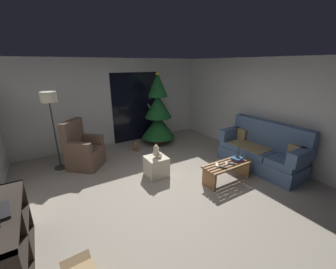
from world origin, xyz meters
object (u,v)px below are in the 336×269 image
object	(u,v)px
remote_black	(223,168)
book_stack	(237,159)
floor_lamp	(50,105)
media_shelf	(4,248)
ottoman	(156,166)
teddy_bear_cream	(157,152)
coffee_table	(227,169)
armchair	(83,151)
christmas_tree	(158,113)
couch	(262,151)
remote_silver	(226,163)
remote_graphite	(232,164)
cell_phone	(238,157)
remote_white	(217,165)
teddy_bear_chestnut_by_tree	(136,147)

from	to	relation	value
remote_black	book_stack	bearing A→B (deg)	157.96
floor_lamp	media_shelf	size ratio (longest dim) A/B	1.27
ottoman	teddy_bear_cream	distance (m)	0.34
coffee_table	armchair	xyz separation A→B (m)	(-2.41, 2.23, 0.14)
christmas_tree	floor_lamp	distance (m)	2.83
couch	floor_lamp	bearing A→B (deg)	149.07
remote_silver	book_stack	size ratio (longest dim) A/B	0.64
remote_graphite	book_stack	bearing A→B (deg)	-25.43
armchair	cell_phone	bearing A→B (deg)	-39.15
cell_phone	armchair	distance (m)	3.51
coffee_table	remote_white	size ratio (longest dim) A/B	7.05
armchair	teddy_bear_cream	xyz separation A→B (m)	(1.26, -1.29, 0.16)
remote_silver	remote_graphite	distance (m)	0.12
floor_lamp	teddy_bear_cream	xyz separation A→B (m)	(1.77, -1.51, -0.95)
couch	armchair	bearing A→B (deg)	148.11
coffee_table	media_shelf	world-z (taller)	media_shelf
couch	ottoman	world-z (taller)	couch
ottoman	cell_phone	bearing A→B (deg)	-32.50
couch	remote_black	world-z (taller)	couch
remote_black	book_stack	distance (m)	0.53
remote_graphite	couch	bearing A→B (deg)	-38.09
remote_black	teddy_bear_cream	size ratio (longest dim) A/B	0.55
couch	remote_black	distance (m)	1.37
floor_lamp	media_shelf	distance (m)	2.98
armchair	teddy_bear_chestnut_by_tree	size ratio (longest dim) A/B	3.96
coffee_table	floor_lamp	distance (m)	4.01
media_shelf	remote_white	bearing A→B (deg)	4.08
remote_silver	couch	bearing A→B (deg)	-131.71
media_shelf	teddy_bear_cream	bearing A→B (deg)	23.84
remote_white	christmas_tree	world-z (taller)	christmas_tree
cell_phone	christmas_tree	size ratio (longest dim) A/B	0.07
remote_silver	armchair	size ratio (longest dim) A/B	0.14
remote_white	armchair	xyz separation A→B (m)	(-2.17, 2.17, -0.00)
teddy_bear_cream	media_shelf	bearing A→B (deg)	-156.16
remote_black	armchair	bearing A→B (deg)	-79.45
remote_white	christmas_tree	xyz separation A→B (m)	(0.09, 2.60, 0.55)
book_stack	remote_black	bearing A→B (deg)	-169.33
couch	remote_silver	xyz separation A→B (m)	(-1.17, -0.02, 0.00)
couch	media_shelf	world-z (taller)	couch
cell_phone	ottoman	size ratio (longest dim) A/B	0.33
book_stack	cell_phone	xyz separation A→B (m)	(0.01, 0.01, 0.04)
remote_black	ottoman	world-z (taller)	ottoman
remote_white	cell_phone	world-z (taller)	cell_phone
cell_phone	media_shelf	bearing A→B (deg)	-153.07
armchair	floor_lamp	xyz separation A→B (m)	(-0.51, 0.22, 1.10)
coffee_table	remote_black	world-z (taller)	remote_black
couch	remote_silver	world-z (taller)	couch
remote_graphite	teddy_bear_cream	world-z (taller)	teddy_bear_cream
remote_white	floor_lamp	size ratio (longest dim) A/B	0.09
cell_phone	ottoman	world-z (taller)	cell_phone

